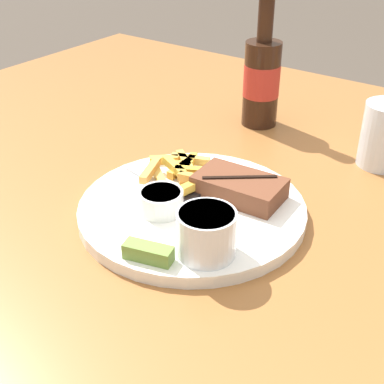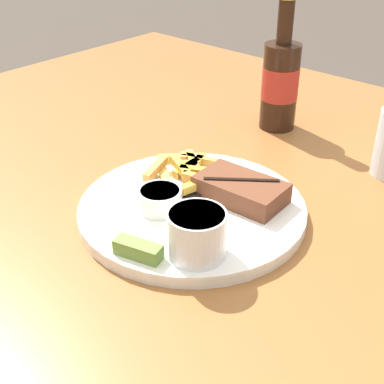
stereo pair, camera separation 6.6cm
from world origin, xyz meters
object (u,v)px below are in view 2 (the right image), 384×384
pickle_spear (138,250)px  fork_utensil (158,179)px  dipping_sauce_cup (160,199)px  coleslaw_cup (197,232)px  knife_utensil (214,191)px  dinner_plate (192,209)px  steak_portion (241,189)px  beer_bottle (280,81)px

pickle_spear → fork_utensil: 0.19m
dipping_sauce_cup → fork_utensil: (-0.06, 0.06, -0.02)m
coleslaw_cup → knife_utensil: 0.15m
dinner_plate → knife_utensil: bearing=86.6°
steak_portion → fork_utensil: bearing=-161.8°
coleslaw_cup → dipping_sauce_cup: 0.11m
beer_bottle → knife_utensil: bearing=-73.5°
fork_utensil → pickle_spear: bearing=-41.6°
pickle_spear → knife_utensil: pickle_spear is taller
coleslaw_cup → steak_portion: bearing=105.4°
steak_portion → knife_utensil: bearing=-162.5°
knife_utensil → coleslaw_cup: bearing=-130.5°
dipping_sauce_cup → pickle_spear: 0.11m
dipping_sauce_cup → beer_bottle: (-0.06, 0.38, 0.06)m
dinner_plate → knife_utensil: size_ratio=2.00×
coleslaw_cup → dinner_plate: bearing=134.6°
steak_portion → fork_utensil: 0.13m
steak_portion → knife_utensil: size_ratio=0.81×
pickle_spear → knife_utensil: size_ratio=0.40×
dinner_plate → knife_utensil: (0.00, 0.05, 0.01)m
steak_portion → knife_utensil: 0.04m
dinner_plate → fork_utensil: fork_utensil is taller
coleslaw_cup → fork_utensil: (-0.17, 0.10, -0.03)m
dipping_sauce_cup → pickle_spear: (0.05, -0.09, -0.01)m
dipping_sauce_cup → steak_portion: bearing=55.7°
knife_utensil → pickle_spear: bearing=-153.0°
dipping_sauce_cup → coleslaw_cup: bearing=-22.0°
coleslaw_cup → dipping_sauce_cup: size_ratio=1.19×
coleslaw_cup → beer_bottle: size_ratio=0.29×
coleslaw_cup → pickle_spear: (-0.05, -0.05, -0.02)m
steak_portion → pickle_spear: (-0.01, -0.19, -0.01)m
dinner_plate → pickle_spear: (0.03, -0.13, 0.02)m
coleslaw_cup → dipping_sauce_cup: (-0.10, 0.04, -0.02)m
dinner_plate → dipping_sauce_cup: (-0.02, -0.04, 0.03)m
pickle_spear → beer_bottle: 0.49m
dinner_plate → dipping_sauce_cup: size_ratio=5.24×
steak_portion → dipping_sauce_cup: steak_portion is taller
steak_portion → beer_bottle: 0.32m
coleslaw_cup → pickle_spear: bearing=-134.1°
steak_portion → dipping_sauce_cup: bearing=-124.3°
pickle_spear → fork_utensil: bearing=127.8°
pickle_spear → knife_utensil: (-0.03, 0.18, -0.01)m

